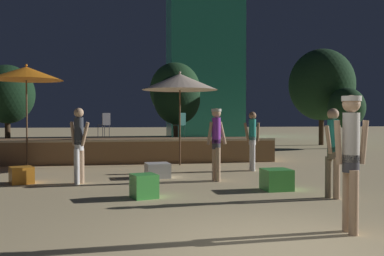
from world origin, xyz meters
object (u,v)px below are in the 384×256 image
at_px(cube_seat_1, 22,175).
at_px(person_3, 351,153).
at_px(patio_umbrella_1, 26,73).
at_px(background_tree_2, 7,94).
at_px(person_2, 79,142).
at_px(person_4, 333,149).
at_px(person_1, 252,139).
at_px(frisbee_disc, 143,187).
at_px(background_tree_3, 177,99).
at_px(background_tree_4, 346,108).
at_px(person_0, 216,139).
at_px(cube_seat_3, 277,179).
at_px(cube_seat_2, 144,186).
at_px(bistro_chair_1, 181,123).
at_px(cube_seat_0, 158,170).
at_px(bistro_chair_0, 105,122).
at_px(background_tree_1, 322,85).
at_px(patio_umbrella_0, 180,82).
at_px(background_tree_0, 175,90).

relative_size(cube_seat_1, person_3, 0.35).
height_order(patio_umbrella_1, background_tree_2, background_tree_2).
bearing_deg(cube_seat_1, person_2, -11.39).
bearing_deg(person_4, person_1, -31.74).
height_order(person_2, frisbee_disc, person_2).
bearing_deg(background_tree_2, background_tree_3, -6.91).
bearing_deg(background_tree_4, person_0, -132.32).
xyz_separation_m(person_1, frisbee_disc, (-3.35, -2.63, -0.94)).
height_order(frisbee_disc, background_tree_2, background_tree_2).
height_order(cube_seat_1, person_3, person_3).
relative_size(person_1, background_tree_3, 0.44).
bearing_deg(cube_seat_3, person_1, 81.91).
xyz_separation_m(cube_seat_2, bistro_chair_1, (1.65, 6.94, 1.15)).
xyz_separation_m(cube_seat_0, person_0, (1.40, -0.82, 0.84)).
distance_m(bistro_chair_0, background_tree_2, 9.44).
distance_m(background_tree_2, background_tree_3, 9.01).
bearing_deg(background_tree_1, person_1, -124.74).
xyz_separation_m(bistro_chair_1, background_tree_1, (9.00, 7.33, 2.02)).
relative_size(person_3, bistro_chair_0, 2.11).
height_order(cube_seat_0, background_tree_4, background_tree_4).
bearing_deg(person_3, cube_seat_1, -131.30).
height_order(cube_seat_2, background_tree_4, background_tree_4).
bearing_deg(person_0, person_1, 126.49).
xyz_separation_m(cube_seat_1, person_0, (4.69, -0.34, 0.83)).
bearing_deg(person_3, person_2, -137.95).
bearing_deg(bistro_chair_1, person_0, 49.86).
relative_size(patio_umbrella_1, cube_seat_0, 4.86).
bearing_deg(background_tree_1, person_3, -114.78).
bearing_deg(person_2, frisbee_disc, 91.96).
bearing_deg(bistro_chair_1, patio_umbrella_0, 38.74).
distance_m(person_3, person_4, 2.56).
relative_size(patio_umbrella_0, cube_seat_0, 4.59).
relative_size(person_0, background_tree_3, 0.46).
relative_size(cube_seat_2, person_0, 0.32).
height_order(cube_seat_1, cube_seat_2, cube_seat_2).
relative_size(person_4, bistro_chair_0, 1.96).
distance_m(cube_seat_3, person_4, 1.51).
bearing_deg(bistro_chair_1, background_tree_4, 164.72).
height_order(person_0, person_2, person_2).
distance_m(patio_umbrella_0, background_tree_0, 9.65).
bearing_deg(background_tree_3, person_0, -92.60).
bearing_deg(person_0, patio_umbrella_1, -140.57).
height_order(patio_umbrella_1, background_tree_4, patio_umbrella_1).
distance_m(person_3, background_tree_1, 19.17).
bearing_deg(cube_seat_0, person_2, -158.67).
relative_size(patio_umbrella_0, person_1, 1.77).
bearing_deg(frisbee_disc, patio_umbrella_1, 126.24).
xyz_separation_m(person_0, background_tree_0, (0.55, 13.19, 2.02)).
relative_size(cube_seat_2, background_tree_4, 0.19).
xyz_separation_m(cube_seat_1, person_2, (1.37, -0.28, 0.80)).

